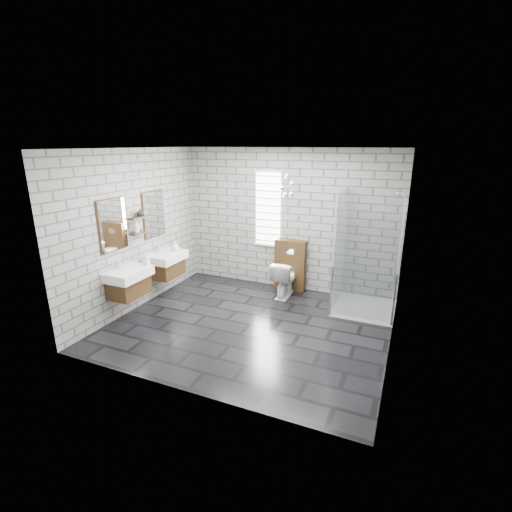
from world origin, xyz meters
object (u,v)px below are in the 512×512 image
Objects in this scene: vanity_right at (165,258)px; cistern_panel at (290,265)px; vanity_left at (127,275)px; shower_enclosure at (359,284)px; toilet at (284,278)px.

vanity_right is 1.57× the size of cistern_panel.
vanity_left is 3.03m from cistern_panel.
vanity_right is 0.77× the size of shower_enclosure.
vanity_right is at bearing 90.00° from vanity_left.
vanity_right is 3.49m from shower_enclosure.
vanity_left is at bearing -153.15° from shower_enclosure.
toilet is at bearing 43.11° from vanity_left.
shower_enclosure is 2.97× the size of toilet.
vanity_left is 0.77× the size of shower_enclosure.
toilet is (2.02, 1.89, -0.42)m from vanity_left.
cistern_panel is (2.02, 2.24, -0.26)m from vanity_left.
shower_enclosure is (1.39, -0.52, 0.00)m from cistern_panel.
vanity_left is 1.01m from vanity_right.
shower_enclosure reaches higher than vanity_left.
vanity_left is at bearing 42.10° from toilet.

